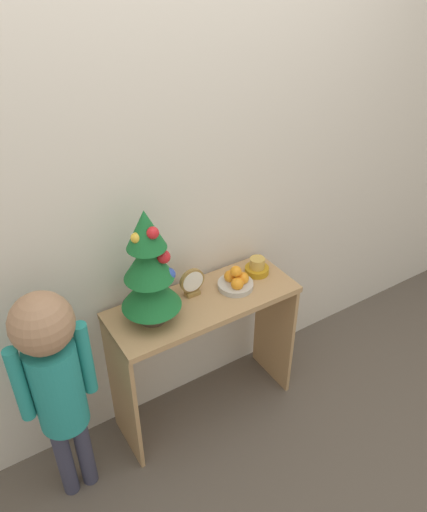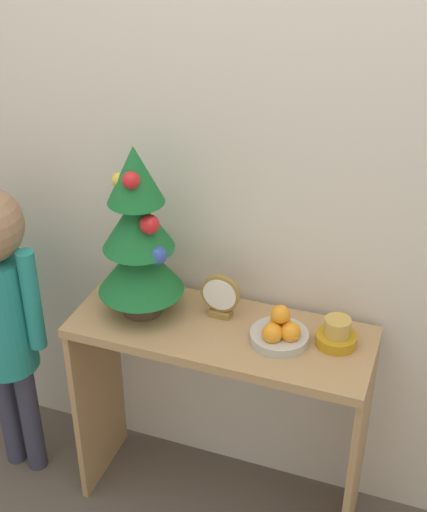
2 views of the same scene
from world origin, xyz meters
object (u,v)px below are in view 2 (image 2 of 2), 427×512
object	(u,v)px
mini_tree	(139,236)
desk_clock	(220,296)
fruit_bowl	(280,331)
singing_bowl	(337,334)

from	to	relation	value
mini_tree	desk_clock	size ratio (longest dim) A/B	3.81
fruit_bowl	singing_bowl	distance (m)	0.16
fruit_bowl	singing_bowl	xyz separation A→B (m)	(0.16, 0.04, -0.00)
fruit_bowl	singing_bowl	world-z (taller)	fruit_bowl
desk_clock	singing_bowl	bearing A→B (deg)	-3.04
mini_tree	fruit_bowl	bearing A→B (deg)	-0.80
fruit_bowl	singing_bowl	size ratio (longest dim) A/B	1.43
fruit_bowl	desk_clock	xyz separation A→B (m)	(-0.20, 0.06, 0.03)
mini_tree	singing_bowl	size ratio (longest dim) A/B	4.54
desk_clock	fruit_bowl	bearing A→B (deg)	-16.96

